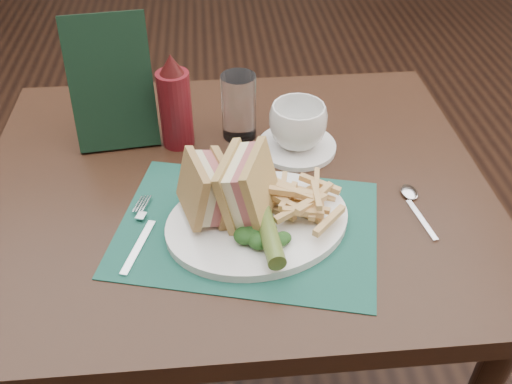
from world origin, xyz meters
TOP-DOWN VIEW (x-y plane):
  - floor at (0.00, 0.00)m, footprint 7.00×7.00m
  - table_main at (0.00, -0.50)m, footprint 0.90×0.75m
  - placemat at (0.02, -0.62)m, footprint 0.47×0.39m
  - plate at (0.03, -0.62)m, footprint 0.35×0.31m
  - sandwich_half_a at (-0.07, -0.61)m, footprint 0.10×0.12m
  - sandwich_half_b at (-0.00, -0.60)m, footprint 0.11×0.14m
  - kale_garnish at (0.03, -0.67)m, footprint 0.11×0.08m
  - pickle_spear at (0.04, -0.69)m, footprint 0.04×0.12m
  - fries_pile at (0.11, -0.61)m, footprint 0.18×0.20m
  - fork at (-0.16, -0.63)m, footprint 0.08×0.17m
  - spoon at (0.30, -0.61)m, footprint 0.06×0.15m
  - saucer at (0.13, -0.41)m, footprint 0.19×0.19m
  - coffee_cup at (0.13, -0.41)m, footprint 0.13×0.13m
  - drinking_glass at (0.02, -0.36)m, footprint 0.07×0.07m
  - ketchup_bottle at (-0.10, -0.37)m, footprint 0.07×0.07m
  - check_presenter at (-0.21, -0.34)m, footprint 0.16×0.11m

SIDE VIEW (x-z plane):
  - floor at x=0.00m, z-range 0.00..0.00m
  - table_main at x=0.00m, z-range 0.00..0.75m
  - placemat at x=0.02m, z-range 0.75..0.75m
  - spoon at x=0.30m, z-range 0.75..0.76m
  - saucer at x=0.13m, z-range 0.75..0.76m
  - fork at x=-0.16m, z-range 0.75..0.76m
  - plate at x=0.03m, z-range 0.75..0.77m
  - kale_garnish at x=0.03m, z-range 0.77..0.79m
  - pickle_spear at x=0.04m, z-range 0.77..0.80m
  - fries_pile at x=0.11m, z-range 0.77..0.82m
  - coffee_cup at x=0.13m, z-range 0.76..0.84m
  - drinking_glass at x=0.02m, z-range 0.75..0.88m
  - sandwich_half_a at x=-0.07m, z-range 0.77..0.87m
  - sandwich_half_b at x=0.00m, z-range 0.77..0.88m
  - ketchup_bottle at x=-0.10m, z-range 0.75..0.94m
  - check_presenter at x=-0.21m, z-range 0.75..0.99m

